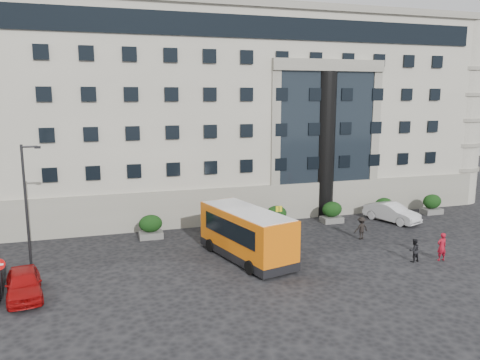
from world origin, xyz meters
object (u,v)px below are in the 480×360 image
object	(u,v)px
hedge_f	(432,204)
pedestrian_b	(414,250)
white_taxi	(392,212)
parked_car_c	(23,226)
hedge_a	(151,227)
red_truck	(36,201)
parked_car_d	(54,214)
parked_car_a	(24,284)
hedge_c	(276,216)
pedestrian_a	(442,247)
bus_stop_sign	(279,216)
hedge_e	(384,208)
minibus	(246,232)
street_lamp	(27,203)
hedge_d	(332,212)
hedge_b	(216,221)
pedestrian_c	(361,228)

from	to	relation	value
hedge_f	pedestrian_b	size ratio (longest dim) A/B	1.17
white_taxi	parked_car_c	bearing A→B (deg)	149.09
hedge_a	white_taxi	distance (m)	20.77
red_truck	white_taxi	size ratio (longest dim) A/B	1.19
parked_car_d	parked_car_a	bearing A→B (deg)	-101.10
hedge_c	pedestrian_a	bearing A→B (deg)	-54.81
red_truck	parked_car_a	size ratio (longest dim) A/B	1.32
bus_stop_sign	hedge_e	bearing A→B (deg)	13.92
minibus	parked_car_d	distance (m)	18.97
pedestrian_b	hedge_c	bearing A→B (deg)	-66.96
hedge_c	street_lamp	xyz separation A→B (m)	(-18.34, -4.80, 3.44)
bus_stop_sign	hedge_d	bearing A→B (deg)	24.66
hedge_d	red_truck	distance (m)	26.52
hedge_b	parked_car_d	size ratio (longest dim) A/B	0.33
hedge_d	pedestrian_c	bearing A→B (deg)	-92.01
hedge_f	pedestrian_c	size ratio (longest dim) A/B	1.05
pedestrian_a	hedge_f	bearing A→B (deg)	-125.76
pedestrian_c	hedge_c	bearing A→B (deg)	-50.07
hedge_b	hedge_c	size ratio (longest dim) A/B	1.00
white_taxi	minibus	bearing A→B (deg)	178.56
hedge_d	bus_stop_sign	size ratio (longest dim) A/B	0.73
hedge_a	parked_car_d	world-z (taller)	hedge_a
hedge_a	hedge_d	size ratio (longest dim) A/B	1.00
hedge_e	pedestrian_c	world-z (taller)	hedge_e
red_truck	white_taxi	xyz separation A→B (m)	(29.91, -10.73, -0.72)
hedge_f	white_taxi	size ratio (longest dim) A/B	0.37
minibus	hedge_b	bearing A→B (deg)	79.21
hedge_b	parked_car_a	world-z (taller)	hedge_b
hedge_e	pedestrian_a	xyz separation A→B (m)	(-2.80, -10.78, 0.03)
street_lamp	pedestrian_c	xyz separation A→B (m)	(23.36, -0.22, -3.49)
hedge_c	parked_car_d	size ratio (longest dim) A/B	0.33
hedge_d	pedestrian_c	world-z (taller)	hedge_d
white_taxi	bus_stop_sign	bearing A→B (deg)	166.91
red_truck	pedestrian_c	xyz separation A→B (m)	(24.61, -14.45, -0.66)
parked_car_d	parked_car_c	bearing A→B (deg)	-136.48
parked_car_c	white_taxi	bearing A→B (deg)	-3.73
hedge_b	minibus	size ratio (longest dim) A/B	0.22
red_truck	hedge_f	bearing A→B (deg)	-4.15
pedestrian_b	parked_car_d	bearing A→B (deg)	-42.14
hedge_e	pedestrian_a	distance (m)	11.14
hedge_e	street_lamp	size ratio (longest dim) A/B	0.23
parked_car_a	parked_car_d	xyz separation A→B (m)	(0.37, 15.93, 0.01)
hedge_b	pedestrian_b	bearing A→B (deg)	-43.76
white_taxi	pedestrian_c	distance (m)	6.48
hedge_f	street_lamp	distance (m)	34.45
parked_car_d	hedge_b	bearing A→B (deg)	-38.86
hedge_e	parked_car_a	world-z (taller)	hedge_e
pedestrian_b	red_truck	bearing A→B (deg)	-43.74
pedestrian_c	parked_car_a	bearing A→B (deg)	4.26
hedge_d	parked_car_d	xyz separation A→B (m)	(-23.10, 7.07, -0.16)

